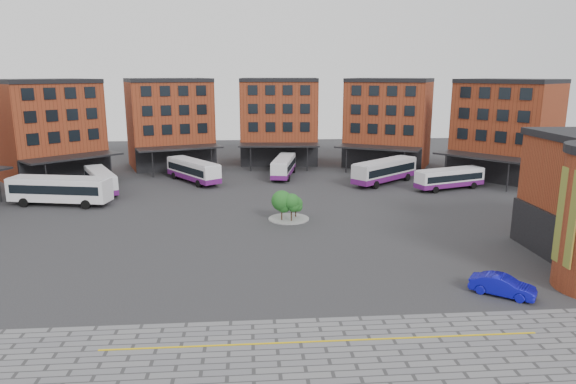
{
  "coord_description": "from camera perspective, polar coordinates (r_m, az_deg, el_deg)",
  "views": [
    {
      "loc": [
        -2.24,
        -41.21,
        15.47
      ],
      "look_at": [
        1.59,
        7.88,
        4.0
      ],
      "focal_mm": 32.0,
      "sensor_mm": 36.0,
      "label": 1
    }
  ],
  "objects": [
    {
      "name": "bus_b",
      "position": [
        72.18,
        -20.11,
        1.22
      ],
      "size": [
        6.68,
        10.46,
        2.94
      ],
      "rotation": [
        0.0,
        0.0,
        0.45
      ],
      "color": "white",
      "rests_on": "ground"
    },
    {
      "name": "bus_a",
      "position": [
        66.74,
        -24.04,
        0.34
      ],
      "size": [
        12.39,
        5.11,
        3.42
      ],
      "rotation": [
        0.0,
        0.0,
        1.37
      ],
      "color": "white",
      "rests_on": "ground"
    },
    {
      "name": "bus_d",
      "position": [
        77.92,
        -0.48,
        2.87
      ],
      "size": [
        4.57,
        10.86,
        2.98
      ],
      "rotation": [
        0.0,
        0.0,
        -0.21
      ],
      "color": "white",
      "rests_on": "ground"
    },
    {
      "name": "main_building",
      "position": [
        79.92,
        -6.31,
        7.12
      ],
      "size": [
        94.14,
        42.48,
        14.6
      ],
      "color": "maroon",
      "rests_on": "ground"
    },
    {
      "name": "tree_island",
      "position": [
        54.61,
        -0.05,
        -1.34
      ],
      "size": [
        4.4,
        4.4,
        3.34
      ],
      "color": "gray",
      "rests_on": "ground"
    },
    {
      "name": "bus_c",
      "position": [
        75.36,
        -10.5,
        2.39
      ],
      "size": [
        8.61,
        10.8,
        3.2
      ],
      "rotation": [
        0.0,
        0.0,
        0.61
      ],
      "color": "white",
      "rests_on": "ground"
    },
    {
      "name": "ground",
      "position": [
        44.07,
        -1.28,
        -7.44
      ],
      "size": [
        160.0,
        160.0,
        0.0
      ],
      "primitive_type": "plane",
      "color": "#28282B",
      "rests_on": "ground"
    },
    {
      "name": "bus_e",
      "position": [
        74.54,
        10.7,
        2.33
      ],
      "size": [
        10.97,
        9.7,
        3.37
      ],
      "rotation": [
        0.0,
        0.0,
        -0.88
      ],
      "color": "silver",
      "rests_on": "ground"
    },
    {
      "name": "blue_car",
      "position": [
        40.03,
        22.73,
        -9.57
      ],
      "size": [
        4.48,
        3.9,
        1.46
      ],
      "primitive_type": "imported",
      "rotation": [
        0.0,
        0.0,
        0.93
      ],
      "color": "#0D0DAD",
      "rests_on": "ground"
    },
    {
      "name": "bus_f",
      "position": [
        72.81,
        17.53,
        1.47
      ],
      "size": [
        10.32,
        5.53,
        2.85
      ],
      "rotation": [
        0.0,
        0.0,
        -1.24
      ],
      "color": "white",
      "rests_on": "ground"
    },
    {
      "name": "yellow_line",
      "position": [
        31.57,
        3.99,
        -16.2
      ],
      "size": [
        26.0,
        0.15,
        0.02
      ],
      "primitive_type": "cube",
      "color": "gold",
      "rests_on": "paving_zone"
    }
  ]
}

